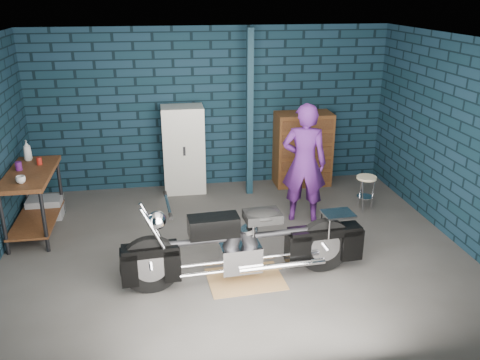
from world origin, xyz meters
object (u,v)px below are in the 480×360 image
at_px(storage_bin, 46,208).
at_px(locker, 184,150).
at_px(motorcycle, 246,239).
at_px(person, 304,163).
at_px(tool_chest, 303,149).
at_px(workbench, 34,202).
at_px(shop_stool, 365,193).

xyz_separation_m(storage_bin, locker, (2.14, 0.76, 0.58)).
height_order(motorcycle, person, person).
xyz_separation_m(motorcycle, tool_chest, (1.52, 2.98, 0.10)).
relative_size(workbench, person, 0.79).
relative_size(locker, shop_stool, 2.63).
bearing_deg(storage_bin, workbench, -92.29).
distance_m(motorcycle, shop_stool, 2.78).
bearing_deg(motorcycle, storage_bin, 136.66).
height_order(workbench, tool_chest, tool_chest).
xyz_separation_m(motorcycle, locker, (-0.54, 2.98, 0.19)).
bearing_deg(storage_bin, motorcycle, -39.64).
relative_size(workbench, tool_chest, 1.10).
bearing_deg(tool_chest, person, -105.46).
height_order(tool_chest, shop_stool, tool_chest).
distance_m(person, locker, 2.20).
height_order(person, locker, person).
bearing_deg(tool_chest, workbench, -163.40).
bearing_deg(person, locker, -24.24).
distance_m(workbench, storage_bin, 0.58).
distance_m(storage_bin, locker, 2.34).
bearing_deg(motorcycle, shop_stool, 34.43).
bearing_deg(motorcycle, locker, 96.55).
distance_m(workbench, person, 3.85).
relative_size(motorcycle, shop_stool, 4.40).
bearing_deg(workbench, shop_stool, -0.14).
distance_m(workbench, locker, 2.52).
bearing_deg(workbench, motorcycle, -32.51).
height_order(motorcycle, storage_bin, motorcycle).
distance_m(workbench, motorcycle, 3.20).
bearing_deg(workbench, person, -2.67).
distance_m(motorcycle, person, 1.94).
bearing_deg(tool_chest, motorcycle, -117.05).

